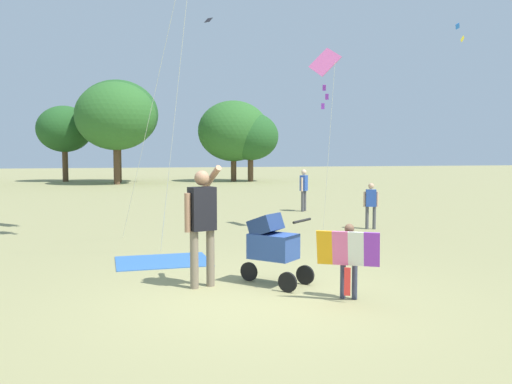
# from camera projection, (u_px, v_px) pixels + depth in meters

# --- Properties ---
(ground_plane) EXTENTS (120.00, 120.00, 0.00)m
(ground_plane) POSITION_uv_depth(u_px,v_px,m) (260.00, 298.00, 7.03)
(ground_plane) COLOR #938E5B
(treeline_distant) EXTENTS (29.63, 7.57, 6.38)m
(treeline_distant) POSITION_uv_depth(u_px,v_px,m) (45.00, 121.00, 31.81)
(treeline_distant) COLOR brown
(treeline_distant) RESTS_ON ground
(child_with_butterfly_kite) EXTENTS (0.77, 0.52, 0.98)m
(child_with_butterfly_kite) POSITION_uv_depth(u_px,v_px,m) (349.00, 254.00, 6.91)
(child_with_butterfly_kite) COLOR #33384C
(child_with_butterfly_kite) RESTS_ON ground
(person_adult_flyer) EXTENTS (0.54, 0.61, 1.72)m
(person_adult_flyer) POSITION_uv_depth(u_px,v_px,m) (202.00, 217.00, 7.53)
(person_adult_flyer) COLOR #7F705B
(person_adult_flyer) RESTS_ON ground
(stroller) EXTENTS (0.97, 0.98, 1.03)m
(stroller) POSITION_uv_depth(u_px,v_px,m) (272.00, 243.00, 7.71)
(stroller) COLOR black
(stroller) RESTS_ON ground
(kite_blue_high) EXTENTS (0.53, 1.58, 4.44)m
(kite_blue_high) POSITION_uv_depth(u_px,v_px,m) (325.00, 67.00, 12.75)
(kite_blue_high) COLOR pink
(kite_blue_high) RESTS_ON ground
(person_red_shirt) EXTENTS (0.32, 0.36, 1.35)m
(person_red_shirt) POSITION_uv_depth(u_px,v_px,m) (304.00, 187.00, 17.26)
(person_red_shirt) COLOR #4C4C51
(person_red_shirt) RESTS_ON ground
(person_sitting_far) EXTENTS (0.35, 0.23, 1.14)m
(person_sitting_far) POSITION_uv_depth(u_px,v_px,m) (371.00, 202.00, 13.27)
(person_sitting_far) COLOR #4C4C51
(person_sitting_far) RESTS_ON ground
(picnic_blanket) EXTENTS (1.66, 1.32, 0.02)m
(picnic_blanket) POSITION_uv_depth(u_px,v_px,m) (163.00, 261.00, 9.37)
(picnic_blanket) COLOR #3366B2
(picnic_blanket) RESTS_ON ground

